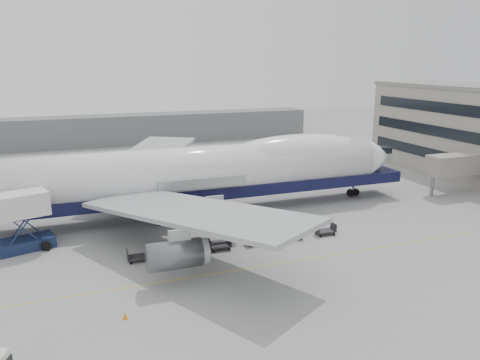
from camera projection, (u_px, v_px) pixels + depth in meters
name	position (u px, v px, depth m)	size (l,w,h in m)	color
ground	(216.00, 248.00, 50.23)	(260.00, 260.00, 0.00)	gray
apron_line	(235.00, 270.00, 44.77)	(60.00, 0.15, 0.01)	gold
hangar	(87.00, 131.00, 109.71)	(110.00, 8.00, 7.00)	slate
airliner	(193.00, 172.00, 59.97)	(67.00, 55.30, 19.98)	white
catering_truck	(23.00, 218.00, 48.98)	(6.17, 4.99, 6.24)	#172447
traffic_cone	(125.00, 316.00, 36.30)	(0.39, 0.39, 0.58)	orange
dolly_0	(139.00, 256.00, 46.77)	(2.30, 1.35, 1.30)	#2D2D30
dolly_1	(180.00, 250.00, 48.20)	(2.30, 1.35, 1.30)	#2D2D30
dolly_2	(220.00, 245.00, 49.62)	(2.30, 1.35, 1.30)	#2D2D30
dolly_3	(257.00, 240.00, 51.04)	(2.30, 1.35, 1.30)	#2D2D30
dolly_4	(292.00, 235.00, 52.46)	(2.30, 1.35, 1.30)	#2D2D30
dolly_5	(325.00, 230.00, 53.88)	(2.30, 1.35, 1.30)	#2D2D30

